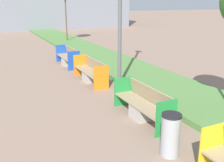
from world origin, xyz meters
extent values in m
cube|color=#568442|center=(3.20, 12.00, 0.09)|extent=(2.80, 120.00, 0.18)
cube|color=yellow|center=(0.90, 4.92, 0.47)|extent=(0.62, 0.04, 0.94)
cube|color=#ADA8A0|center=(0.90, 7.53, 0.21)|extent=(0.52, 0.60, 0.42)
cube|color=tan|center=(0.90, 7.53, 0.44)|extent=(0.58, 2.22, 0.05)
cube|color=tan|center=(1.17, 7.53, 0.70)|extent=(0.14, 2.13, 0.48)
cube|color=#238C3D|center=(0.90, 6.39, 0.47)|extent=(0.62, 0.04, 0.94)
cube|color=#238C3D|center=(0.90, 8.66, 0.47)|extent=(0.62, 0.04, 0.94)
cube|color=#ADA8A0|center=(0.90, 11.60, 0.21)|extent=(0.52, 0.60, 0.42)
cube|color=tan|center=(0.90, 11.60, 0.44)|extent=(0.58, 2.35, 0.05)
cube|color=tan|center=(1.17, 11.60, 0.70)|extent=(0.14, 2.26, 0.48)
cube|color=orange|center=(0.90, 10.40, 0.47)|extent=(0.62, 0.04, 0.94)
cube|color=orange|center=(0.90, 12.79, 0.47)|extent=(0.62, 0.04, 0.94)
cube|color=#ADA8A0|center=(0.90, 14.85, 0.21)|extent=(0.52, 0.60, 0.42)
cube|color=tan|center=(0.90, 14.85, 0.44)|extent=(0.58, 2.19, 0.05)
cube|color=tan|center=(1.17, 14.85, 0.70)|extent=(0.14, 2.11, 0.48)
cube|color=blue|center=(0.90, 13.73, 0.47)|extent=(0.62, 0.04, 0.94)
cube|color=blue|center=(0.90, 15.97, 0.47)|extent=(0.62, 0.04, 0.94)
cylinder|color=#9EA0A5|center=(0.45, 5.66, 0.46)|extent=(0.41, 0.41, 0.92)
cylinder|color=black|center=(0.45, 5.66, 0.94)|extent=(0.43, 0.43, 0.05)
cylinder|color=brown|center=(3.26, 22.85, 1.85)|extent=(0.10, 0.10, 3.71)
camera|label=1|loc=(-2.89, 1.65, 3.23)|focal=42.00mm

